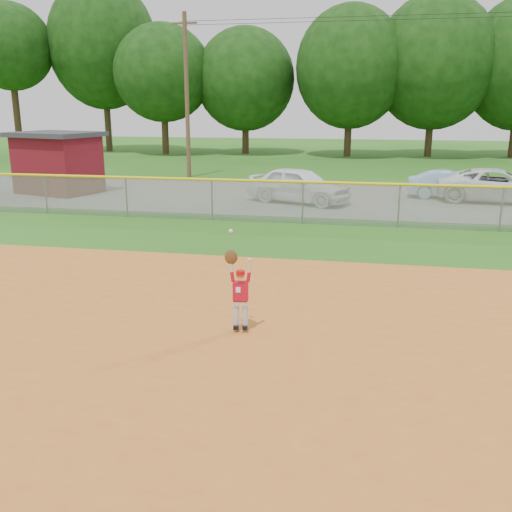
{
  "coord_description": "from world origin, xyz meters",
  "views": [
    {
      "loc": [
        2.2,
        -9.99,
        4.2
      ],
      "look_at": [
        0.0,
        1.29,
        1.1
      ],
      "focal_mm": 40.0,
      "sensor_mm": 36.0,
      "label": 1
    }
  ],
  "objects": [
    {
      "name": "utility_shed",
      "position": [
        -12.22,
        14.92,
        1.47
      ],
      "size": [
        4.49,
        3.9,
        2.88
      ],
      "color": "#570C13",
      "rests_on": "ground"
    },
    {
      "name": "power_lines",
      "position": [
        1.0,
        22.0,
        4.68
      ],
      "size": [
        19.4,
        0.24,
        9.0
      ],
      "color": "#4C3823",
      "rests_on": "ground"
    },
    {
      "name": "car_blue",
      "position": [
        5.9,
        16.75,
        0.64
      ],
      "size": [
        3.74,
        1.42,
        1.22
      ],
      "primitive_type": "imported",
      "rotation": [
        0.0,
        0.0,
        1.53
      ],
      "color": "#85ACC6",
      "rests_on": "parking_strip"
    },
    {
      "name": "tree_line",
      "position": [
        0.96,
        37.9,
        7.53
      ],
      "size": [
        62.37,
        13.0,
        14.43
      ],
      "color": "#422D1C",
      "rests_on": "ground"
    },
    {
      "name": "car_white_b",
      "position": [
        7.79,
        16.1,
        0.74
      ],
      "size": [
        5.35,
        2.94,
        1.42
      ],
      "primitive_type": "imported",
      "rotation": [
        0.0,
        0.0,
        1.45
      ],
      "color": "silver",
      "rests_on": "parking_strip"
    },
    {
      "name": "ground",
      "position": [
        0.0,
        0.0,
        0.0
      ],
      "size": [
        120.0,
        120.0,
        0.0
      ],
      "primitive_type": "plane",
      "color": "#235714",
      "rests_on": "ground"
    },
    {
      "name": "clay_infield",
      "position": [
        0.0,
        -3.0,
        0.02
      ],
      "size": [
        24.0,
        16.0,
        0.04
      ],
      "primitive_type": "cube",
      "color": "#B05D1F",
      "rests_on": "ground"
    },
    {
      "name": "outfield_fence",
      "position": [
        0.0,
        10.0,
        0.88
      ],
      "size": [
        40.06,
        0.1,
        1.55
      ],
      "color": "gray",
      "rests_on": "ground"
    },
    {
      "name": "ballplayer",
      "position": [
        -0.02,
        -0.21,
        0.85
      ],
      "size": [
        0.51,
        0.23,
        1.91
      ],
      "color": "silver",
      "rests_on": "ground"
    },
    {
      "name": "parking_strip",
      "position": [
        0.0,
        16.0,
        0.01
      ],
      "size": [
        44.0,
        10.0,
        0.03
      ],
      "primitive_type": "cube",
      "color": "slate",
      "rests_on": "ground"
    },
    {
      "name": "car_white_a",
      "position": [
        -0.63,
        14.26,
        0.79
      ],
      "size": [
        4.81,
        3.23,
        1.52
      ],
      "primitive_type": "imported",
      "rotation": [
        0.0,
        0.0,
        1.22
      ],
      "color": "white",
      "rests_on": "parking_strip"
    }
  ]
}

